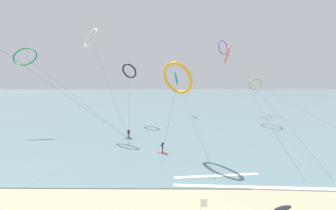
{
  "coord_description": "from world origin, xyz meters",
  "views": [
    {
      "loc": [
        0.26,
        -11.26,
        10.6
      ],
      "look_at": [
        0.0,
        22.77,
        6.4
      ],
      "focal_mm": 22.23,
      "sensor_mm": 36.0,
      "label": 1
    }
  ],
  "objects": [
    {
      "name": "kite_amber",
      "position": [
        1.33,
        17.51,
        10.77
      ],
      "size": [
        5.25,
        4.96,
        13.03
      ],
      "rotation": [
        0.0,
        0.0,
        2.44
      ],
      "color": "orange",
      "rests_on": "ground"
    },
    {
      "name": "wave_crest_mid",
      "position": [
        5.47,
        10.42,
        0.06
      ],
      "size": [
        9.43,
        1.5,
        0.12
      ],
      "primitive_type": "cube",
      "rotation": [
        0.0,
        0.0,
        0.11
      ],
      "color": "white",
      "rests_on": "ground"
    },
    {
      "name": "sea_water",
      "position": [
        0.0,
        107.77,
        0.04
      ],
      "size": [
        400.0,
        200.0,
        0.08
      ],
      "primitive_type": "cube",
      "color": "slate",
      "rests_on": "ground"
    },
    {
      "name": "surfboard_spare",
      "position": [
        9.59,
        4.77,
        0.04
      ],
      "size": [
        1.96,
        1.2,
        0.2
      ],
      "color": "black",
      "rests_on": "ground"
    },
    {
      "name": "wave_crest_near",
      "position": [
        8.84,
        8.0,
        0.06
      ],
      "size": [
        16.45,
        1.2,
        0.12
      ],
      "primitive_type": "cube",
      "rotation": [
        0.0,
        0.0,
        -0.04
      ],
      "color": "white",
      "rests_on": "ground"
    },
    {
      "name": "surfer_navy",
      "position": [
        -7.08,
        25.04,
        0.82
      ],
      "size": [
        1.4,
        0.73,
        1.7
      ],
      "rotation": [
        0.0,
        0.0,
        0.86
      ],
      "color": "navy",
      "rests_on": "ground"
    },
    {
      "name": "kite_lime",
      "position": [
        26.73,
        53.03,
        8.98
      ],
      "size": [
        4.22,
        46.08,
        10.84
      ],
      "rotation": [
        0.0,
        0.0,
        2.93
      ],
      "color": "#8CC62D",
      "rests_on": "ground"
    },
    {
      "name": "kite_violet",
      "position": [
        17.23,
        56.53,
        20.63
      ],
      "size": [
        4.89,
        49.18,
        22.97
      ],
      "rotation": [
        0.0,
        0.0,
        0.66
      ],
      "color": "purple",
      "rests_on": "ground"
    },
    {
      "name": "kite_emerald",
      "position": [
        -29.46,
        32.11,
        15.26
      ],
      "size": [
        24.89,
        8.77,
        17.29
      ],
      "rotation": [
        0.0,
        0.0,
        0.13
      ],
      "color": "#199351",
      "rests_on": "ground"
    },
    {
      "name": "beach_flag",
      "position": [
        2.51,
        2.04,
        1.7
      ],
      "size": [
        0.47,
        0.08,
        2.55
      ],
      "color": "silver",
      "rests_on": "ground"
    },
    {
      "name": "kite_charcoal",
      "position": [
        -9.47,
        39.35,
        12.6
      ],
      "size": [
        4.62,
        16.13,
        14.42
      ],
      "rotation": [
        0.0,
        0.0,
        2.72
      ],
      "color": "black",
      "rests_on": "ground"
    },
    {
      "name": "surfer_crimson",
      "position": [
        -0.76,
        17.54,
        0.82
      ],
      "size": [
        1.4,
        0.59,
        1.7
      ],
      "rotation": [
        0.0,
        0.0,
        1.55
      ],
      "color": "red",
      "rests_on": "ground"
    },
    {
      "name": "kite_ivory",
      "position": [
        -15.04,
        30.19,
        18.59
      ],
      "size": [
        10.15,
        7.34,
        20.55
      ],
      "rotation": [
        0.0,
        0.0,
        5.5
      ],
      "color": "silver",
      "rests_on": "ground"
    },
    {
      "name": "kite_teal",
      "position": [
        2.21,
        51.42,
        11.0
      ],
      "size": [
        3.6,
        44.7,
        13.18
      ],
      "rotation": [
        0.0,
        0.0,
        1.61
      ],
      "color": "teal",
      "rests_on": "ground"
    },
    {
      "name": "kite_coral",
      "position": [
        15.15,
        43.41,
        16.97
      ],
      "size": [
        4.06,
        36.34,
        19.44
      ],
      "rotation": [
        0.0,
        0.0,
        4.41
      ],
      "color": "#EA7260",
      "rests_on": "ground"
    }
  ]
}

